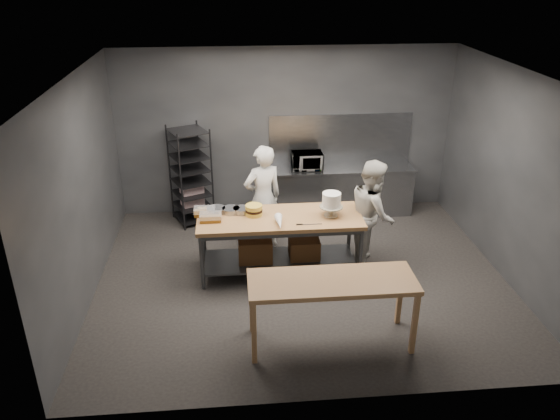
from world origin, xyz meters
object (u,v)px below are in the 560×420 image
chef_right (372,214)px  microwave (307,161)px  speed_rack (191,176)px  chef_behind (263,198)px  frosted_cake_stand (331,201)px  layer_cake (254,210)px  near_counter (332,286)px  work_table (278,237)px

chef_right → microwave: chef_right is taller
speed_rack → chef_behind: 1.63m
speed_rack → chef_right: (2.80, -1.78, -0.01)m
speed_rack → microwave: 2.08m
frosted_cake_stand → layer_cake: bearing=173.5°
near_counter → frosted_cake_stand: size_ratio=5.54×
layer_cake → speed_rack: bearing=119.6°
speed_rack → chef_behind: (1.20, -1.10, 0.02)m
speed_rack → chef_right: size_ratio=1.03×
speed_rack → layer_cake: 2.09m
work_table → near_counter: size_ratio=1.20×
chef_behind → chef_right: size_ratio=1.03×
speed_rack → frosted_cake_stand: (2.14, -1.94, 0.30)m
near_counter → frosted_cake_stand: frosted_cake_stand is taller
chef_behind → chef_right: bearing=136.4°
work_table → microwave: bearing=70.7°
microwave → chef_right: bearing=-68.4°
work_table → layer_cake: 0.56m
microwave → speed_rack: bearing=-177.8°
speed_rack → microwave: (2.07, 0.08, 0.19)m
microwave → layer_cake: microwave is taller
work_table → near_counter: 1.82m
near_counter → speed_rack: bearing=117.3°
chef_right → work_table: bearing=98.9°
microwave → frosted_cake_stand: bearing=-87.8°
speed_rack → chef_behind: size_ratio=1.00×
work_table → speed_rack: size_ratio=1.37×
speed_rack → layer_cake: bearing=-60.4°
work_table → speed_rack: 2.35m
work_table → chef_right: bearing=4.1°
speed_rack → layer_cake: size_ratio=7.06×
work_table → frosted_cake_stand: 0.96m
chef_behind → frosted_cake_stand: 1.29m
work_table → speed_rack: (-1.38, 1.88, 0.28)m
layer_cake → microwave: bearing=61.2°
chef_behind → chef_right: chef_behind is taller
speed_rack → frosted_cake_stand: speed_rack is taller
near_counter → microwave: 3.71m
near_counter → chef_behind: bearing=104.8°
work_table → chef_right: chef_right is taller
chef_right → microwave: bearing=26.4°
near_counter → microwave: bearing=86.9°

